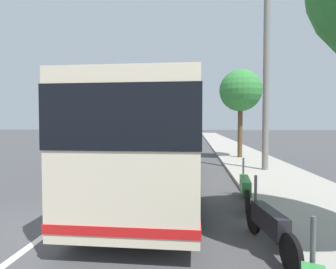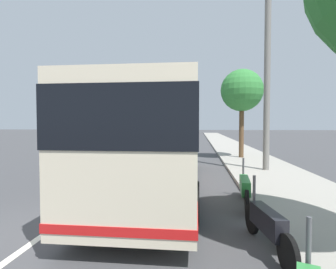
# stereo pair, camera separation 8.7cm
# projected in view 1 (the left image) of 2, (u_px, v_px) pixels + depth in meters

# --- Properties ---
(ground_plane) EXTENTS (220.00, 220.00, 0.00)m
(ground_plane) POSITION_uv_depth(u_px,v_px,m) (55.00, 228.00, 5.88)
(ground_plane) COLOR #424244
(sidewalk_curb) EXTENTS (110.00, 3.60, 0.14)m
(sidewalk_curb) POSITION_uv_depth(u_px,v_px,m) (254.00, 164.00, 15.15)
(sidewalk_curb) COLOR #9E998E
(sidewalk_curb) RESTS_ON ground
(lane_divider_line) EXTENTS (110.00, 0.16, 0.01)m
(lane_divider_line) POSITION_uv_depth(u_px,v_px,m) (143.00, 163.00, 15.82)
(lane_divider_line) COLOR silver
(lane_divider_line) RESTS_ON ground
(coach_bus) EXTENTS (11.29, 2.72, 3.26)m
(coach_bus) POSITION_uv_depth(u_px,v_px,m) (162.00, 136.00, 9.73)
(coach_bus) COLOR beige
(coach_bus) RESTS_ON ground
(motorcycle_nearest_curb) EXTENTS (2.13, 0.43, 1.26)m
(motorcycle_nearest_curb) POSITION_uv_depth(u_px,v_px,m) (269.00, 224.00, 4.86)
(motorcycle_nearest_curb) COLOR black
(motorcycle_nearest_curb) RESTS_ON ground
(motorcycle_mid_row) EXTENTS (2.34, 0.37, 1.26)m
(motorcycle_mid_row) POSITION_uv_depth(u_px,v_px,m) (245.00, 187.00, 7.66)
(motorcycle_mid_row) COLOR black
(motorcycle_mid_row) RESTS_ON ground
(car_side_street) EXTENTS (4.00, 1.98, 1.51)m
(car_side_street) POSITION_uv_depth(u_px,v_px,m) (125.00, 145.00, 20.96)
(car_side_street) COLOR #2D7238
(car_side_street) RESTS_ON ground
(car_oncoming) EXTENTS (4.14, 1.91, 1.51)m
(car_oncoming) POSITION_uv_depth(u_px,v_px,m) (156.00, 136.00, 37.43)
(car_oncoming) COLOR black
(car_oncoming) RESTS_ON ground
(roadside_tree_mid_block) EXTENTS (2.76, 2.76, 5.95)m
(roadside_tree_mid_block) POSITION_uv_depth(u_px,v_px,m) (240.00, 91.00, 17.40)
(roadside_tree_mid_block) COLOR brown
(roadside_tree_mid_block) RESTS_ON ground
(utility_pole) EXTENTS (0.29, 0.29, 8.91)m
(utility_pole) POSITION_uv_depth(u_px,v_px,m) (266.00, 80.00, 12.56)
(utility_pole) COLOR slate
(utility_pole) RESTS_ON ground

